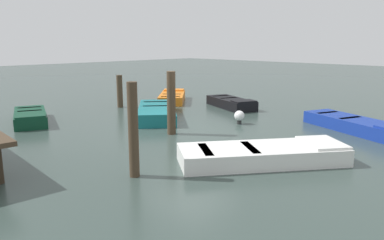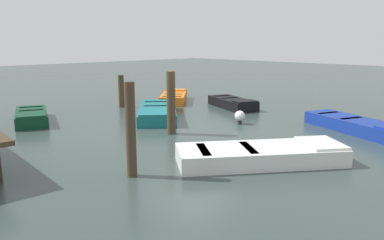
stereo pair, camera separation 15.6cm
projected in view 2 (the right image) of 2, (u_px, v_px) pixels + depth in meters
The scene contains 11 objects.
ground_plane at pixel (192, 131), 12.16m from camera, with size 80.00×80.00×0.00m, color #33423D.
rowboat_teal at pixel (157, 112), 14.23m from camera, with size 3.78×3.49×0.46m.
rowboat_white at pixel (262, 154), 8.85m from camera, with size 3.39×3.95×0.46m.
rowboat_blue at pixel (358, 125), 11.92m from camera, with size 3.86×2.38×0.46m.
rowboat_orange at pixel (174, 97), 18.07m from camera, with size 2.81×2.90×0.46m.
rowboat_dark_green at pixel (32, 116), 13.37m from camera, with size 2.95×1.97×0.46m.
rowboat_black at pixel (232, 103), 16.37m from camera, with size 2.93×1.96×0.46m.
mooring_piling_mid_right at pixel (171, 103), 11.51m from camera, with size 0.27×0.27×1.96m, color #423323.
mooring_piling_mid_left at pixel (131, 130), 7.82m from camera, with size 0.22×0.22×2.03m, color #423323.
mooring_piling_far_left at pixel (121, 91), 16.41m from camera, with size 0.25×0.25×1.42m, color #423323.
marker_buoy at pixel (240, 116), 13.04m from camera, with size 0.36×0.36×0.48m.
Camera 2 is at (-8.42, 8.31, 2.82)m, focal length 34.97 mm.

